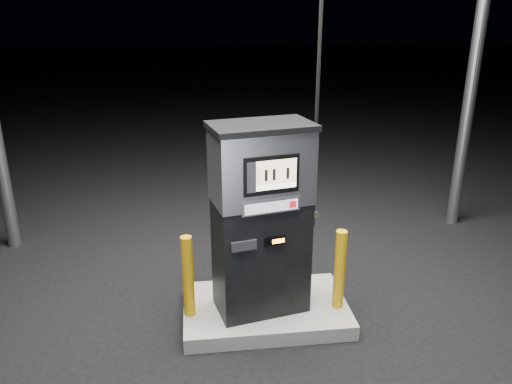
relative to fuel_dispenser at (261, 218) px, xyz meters
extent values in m
plane|color=black|center=(0.05, 0.04, -1.08)|extent=(80.00, 80.00, 0.00)
cube|color=slate|center=(0.05, 0.04, -1.01)|extent=(1.60, 1.00, 0.15)
cylinder|color=gray|center=(3.05, 2.04, 1.17)|extent=(0.16, 0.16, 4.50)
cube|color=black|center=(0.00, 0.00, -0.38)|extent=(0.92, 0.65, 1.10)
cube|color=#AEAFB5|center=(0.00, 0.00, 0.50)|extent=(0.94, 0.67, 0.66)
cube|color=black|center=(0.00, 0.00, 0.86)|extent=(0.98, 0.71, 0.05)
cube|color=black|center=(0.05, -0.25, 0.50)|extent=(0.49, 0.13, 0.33)
cube|color=beige|center=(0.09, -0.25, 0.52)|extent=(0.35, 0.08, 0.21)
cube|color=white|center=(0.09, -0.25, 0.39)|extent=(0.35, 0.08, 0.04)
cube|color=#AEAFB5|center=(0.05, -0.25, 0.21)|extent=(0.52, 0.14, 0.12)
cube|color=#ADAFB6|center=(0.05, -0.26, 0.21)|extent=(0.47, 0.10, 0.09)
cube|color=#AC0B17|center=(0.24, -0.22, 0.21)|extent=(0.06, 0.02, 0.06)
cube|color=black|center=(0.09, -0.24, -0.12)|extent=(0.19, 0.06, 0.08)
cube|color=orange|center=(0.12, -0.24, -0.12)|extent=(0.11, 0.03, 0.04)
cube|color=black|center=(-0.19, -0.30, -0.12)|extent=(0.23, 0.07, 0.09)
cube|color=black|center=(0.45, 0.10, -0.01)|extent=(0.12, 0.17, 0.22)
cylinder|color=gray|center=(0.50, 0.11, -0.01)|extent=(0.10, 0.20, 0.06)
cylinder|color=black|center=(0.49, 0.06, 1.46)|extent=(0.04, 0.04, 2.73)
cylinder|color=#D49A0B|center=(-0.69, -0.05, -0.53)|extent=(0.11, 0.11, 0.81)
cylinder|color=#D49A0B|center=(0.74, -0.09, -0.53)|extent=(0.13, 0.13, 0.80)
camera|label=1|loc=(-0.57, -4.15, 1.79)|focal=35.00mm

